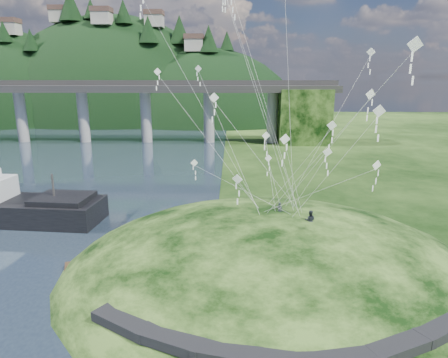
{
  "coord_description": "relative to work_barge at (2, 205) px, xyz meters",
  "views": [
    {
      "loc": [
        4.7,
        -28.3,
        15.8
      ],
      "look_at": [
        4.0,
        6.0,
        7.0
      ],
      "focal_mm": 32.0,
      "sensor_mm": 36.0,
      "label": 1
    }
  ],
  "objects": [
    {
      "name": "work_barge",
      "position": [
        0.0,
        0.0,
        0.0
      ],
      "size": [
        21.98,
        7.72,
        7.54
      ],
      "color": "black",
      "rests_on": "ground"
    },
    {
      "name": "wooden_dock",
      "position": [
        18.16,
        -10.18,
        -1.48
      ],
      "size": [
        12.98,
        6.39,
        0.93
      ],
      "color": "#332315",
      "rests_on": "ground"
    },
    {
      "name": "kite_flyers",
      "position": [
        31.36,
        -12.09,
        3.85
      ],
      "size": [
        2.94,
        2.76,
        1.66
      ],
      "color": "#23272F",
      "rests_on": "ground"
    },
    {
      "name": "ground",
      "position": [
        21.1,
        -13.86,
        -1.89
      ],
      "size": [
        320.0,
        320.0,
        0.0
      ],
      "primitive_type": "plane",
      "color": "black",
      "rests_on": "ground"
    },
    {
      "name": "kite_swarm",
      "position": [
        28.62,
        -9.1,
        13.65
      ],
      "size": [
        19.27,
        17.58,
        21.72
      ],
      "color": "white",
      "rests_on": "ground"
    },
    {
      "name": "grass_hill",
      "position": [
        29.1,
        -11.86,
        -3.39
      ],
      "size": [
        36.0,
        32.0,
        13.0
      ],
      "color": "black",
      "rests_on": "ground"
    },
    {
      "name": "bridge",
      "position": [
        -5.36,
        56.2,
        7.81
      ],
      "size": [
        160.0,
        11.0,
        15.0
      ],
      "color": "#2D2B2B",
      "rests_on": "ground"
    },
    {
      "name": "far_ridge",
      "position": [
        -22.48,
        108.31,
        -9.33
      ],
      "size": [
        153.0,
        70.0,
        94.5
      ],
      "color": "black",
      "rests_on": "ground"
    },
    {
      "name": "footpath",
      "position": [
        28.56,
        -23.61,
        0.19
      ],
      "size": [
        22.29,
        5.84,
        0.83
      ],
      "color": "black",
      "rests_on": "ground"
    }
  ]
}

